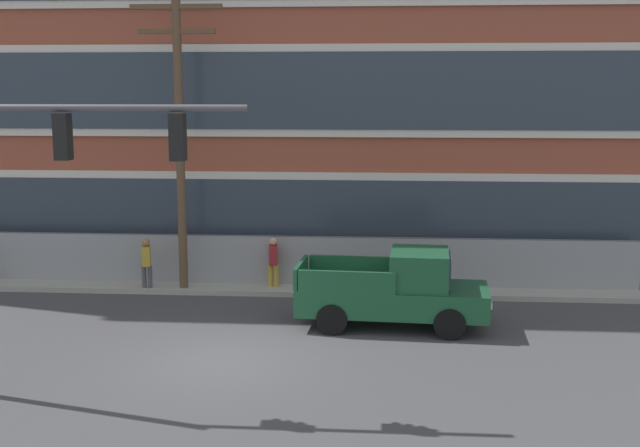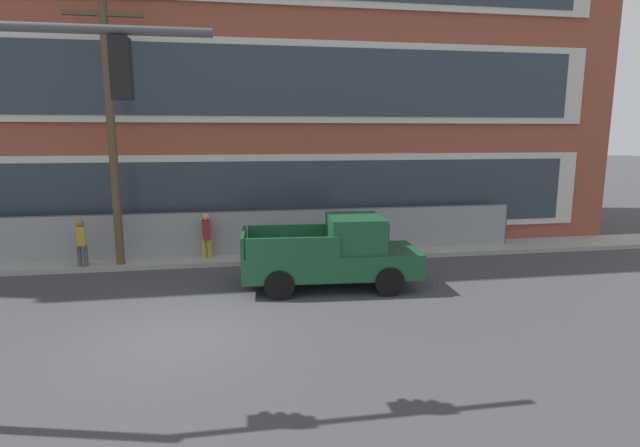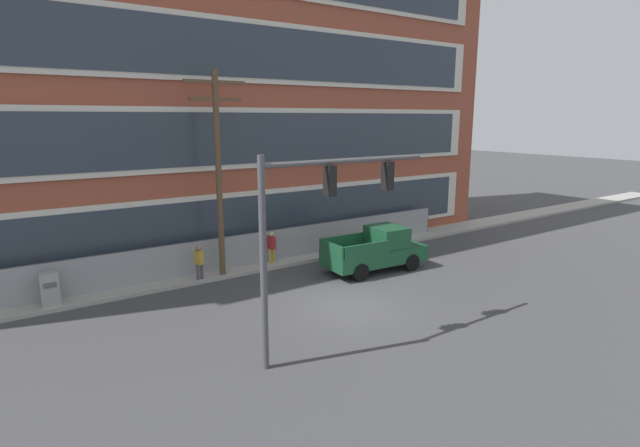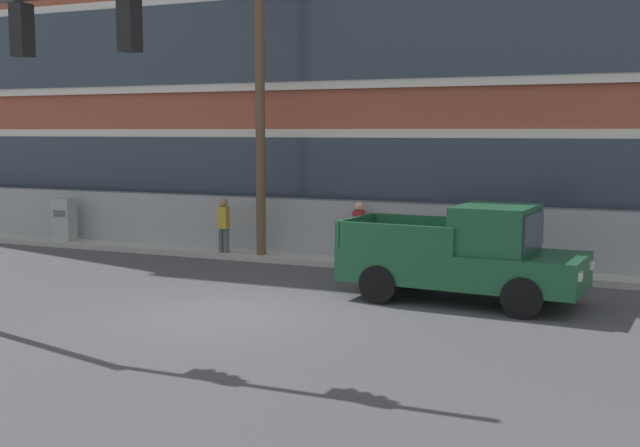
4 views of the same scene
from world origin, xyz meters
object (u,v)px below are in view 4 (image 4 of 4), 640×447
pedestrian_near_cabinet (224,224)px  electrical_cabinet (64,222)px  pedestrian_by_fence (359,229)px  traffic_signal_mast (1,84)px  utility_pole_near_corner (260,75)px  pickup_truck_dark_green (467,257)px

pedestrian_near_cabinet → electrical_cabinet: bearing=178.4°
pedestrian_by_fence → electrical_cabinet: bearing=-178.3°
pedestrian_by_fence → traffic_signal_mast: bearing=-111.2°
pedestrian_by_fence → utility_pole_near_corner: bearing=-172.7°
pedestrian_near_cabinet → pedestrian_by_fence: 3.86m
utility_pole_near_corner → pedestrian_by_fence: (2.72, 0.35, -4.05)m
pickup_truck_dark_green → traffic_signal_mast: bearing=-143.2°
traffic_signal_mast → pedestrian_by_fence: (3.42, 8.78, -3.39)m
utility_pole_near_corner → pedestrian_near_cabinet: bearing=-174.5°
traffic_signal_mast → pickup_truck_dark_green: traffic_signal_mast is taller
pickup_truck_dark_green → utility_pole_near_corner: utility_pole_near_corner is taller
pickup_truck_dark_green → pedestrian_near_cabinet: 8.12m
traffic_signal_mast → utility_pole_near_corner: utility_pole_near_corner is taller
electrical_cabinet → pedestrian_near_cabinet: size_ratio=0.87×
traffic_signal_mast → electrical_cabinet: size_ratio=4.18×
utility_pole_near_corner → traffic_signal_mast: bearing=-94.7°
pickup_truck_dark_green → pedestrian_near_cabinet: size_ratio=3.01×
pedestrian_near_cabinet → utility_pole_near_corner: bearing=5.5°
electrical_cabinet → utility_pole_near_corner: bearing=-0.5°
traffic_signal_mast → electrical_cabinet: 11.12m
electrical_cabinet → pedestrian_near_cabinet: pedestrian_near_cabinet is taller
pickup_truck_dark_green → pedestrian_by_fence: pickup_truck_dark_green is taller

